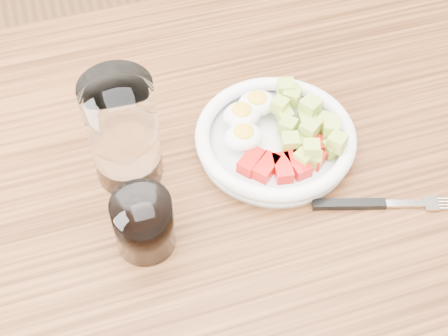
# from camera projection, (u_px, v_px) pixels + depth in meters

# --- Properties ---
(dining_table) EXTENTS (1.50, 0.90, 0.77)m
(dining_table) POSITION_uv_depth(u_px,v_px,m) (232.00, 223.00, 0.97)
(dining_table) COLOR brown
(dining_table) RESTS_ON ground
(bowl) EXTENTS (0.24, 0.24, 0.06)m
(bowl) POSITION_uv_depth(u_px,v_px,m) (276.00, 136.00, 0.92)
(bowl) COLOR white
(bowl) RESTS_ON dining_table
(fork) EXTENTS (0.21, 0.08, 0.01)m
(fork) POSITION_uv_depth(u_px,v_px,m) (370.00, 204.00, 0.86)
(fork) COLOR black
(fork) RESTS_ON dining_table
(water_glass) EXTENTS (0.10, 0.10, 0.17)m
(water_glass) POSITION_uv_depth(u_px,v_px,m) (123.00, 132.00, 0.84)
(water_glass) COLOR white
(water_glass) RESTS_ON dining_table
(coffee_glass) EXTENTS (0.08, 0.08, 0.09)m
(coffee_glass) POSITION_uv_depth(u_px,v_px,m) (144.00, 224.00, 0.80)
(coffee_glass) COLOR white
(coffee_glass) RESTS_ON dining_table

